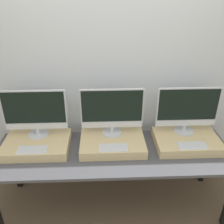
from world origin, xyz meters
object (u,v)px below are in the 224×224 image
monitor_left (35,112)px  keyboard_left (32,150)px  monitor_center (112,111)px  keyboard_center (113,148)px  monitor_right (187,109)px  keyboard_right (192,146)px

monitor_left → keyboard_left: 0.37m
monitor_left → monitor_center: bearing=0.0°
monitor_left → keyboard_center: size_ratio=2.28×
monitor_left → keyboard_center: monitor_left is taller
monitor_left → keyboard_center: 0.84m
monitor_center → keyboard_center: monitor_center is taller
monitor_left → monitor_center: size_ratio=1.00×
monitor_center → keyboard_left: bearing=-160.6°
keyboard_left → monitor_right: monitor_right is taller
monitor_center → monitor_right: size_ratio=1.00×
monitor_right → keyboard_right: 0.37m
monitor_right → monitor_left: bearing=180.0°
monitor_center → keyboard_center: size_ratio=2.28×
monitor_right → keyboard_center: bearing=-160.6°
monitor_center → monitor_right: bearing=0.0°
monitor_center → monitor_right: same height
monitor_right → keyboard_right: bearing=-90.0°
keyboard_left → monitor_left: bearing=90.0°
keyboard_center → monitor_right: (0.76, 0.27, 0.26)m
monitor_center → monitor_left: bearing=180.0°
keyboard_left → keyboard_right: (1.51, 0.00, 0.00)m
keyboard_center → monitor_right: monitor_right is taller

